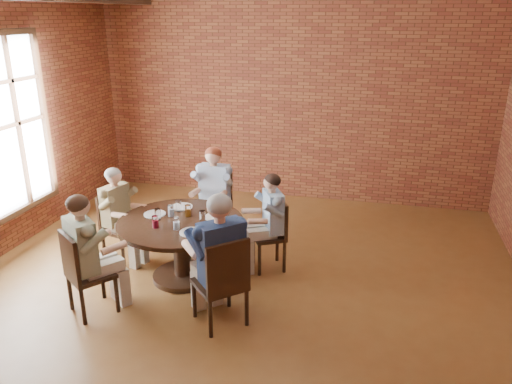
% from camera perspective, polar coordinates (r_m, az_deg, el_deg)
% --- Properties ---
extents(floor, '(7.00, 7.00, 0.00)m').
position_cam_1_polar(floor, '(5.68, -2.81, -12.28)').
color(floor, brown).
rests_on(floor, ground).
extents(wall_back, '(7.00, 0.00, 7.00)m').
position_cam_1_polar(wall_back, '(8.33, 4.00, 10.67)').
color(wall_back, brown).
rests_on(wall_back, ground).
extents(dining_table, '(1.46, 1.46, 0.75)m').
position_cam_1_polar(dining_table, '(5.93, -8.53, -5.21)').
color(dining_table, black).
rests_on(dining_table, floor).
extents(chair_a, '(0.51, 0.51, 0.88)m').
position_cam_1_polar(chair_a, '(6.14, 2.10, -4.58)').
color(chair_a, black).
rests_on(chair_a, floor).
extents(diner_a, '(0.72, 0.68, 1.23)m').
position_cam_1_polar(diner_a, '(6.07, 1.48, -3.51)').
color(diner_a, teal).
rests_on(diner_a, floor).
extents(chair_b, '(0.43, 0.43, 0.93)m').
position_cam_1_polar(chair_b, '(6.98, -4.62, -1.31)').
color(chair_b, black).
rests_on(chair_b, floor).
extents(diner_b, '(0.53, 0.65, 1.32)m').
position_cam_1_polar(diner_b, '(6.85, -4.89, -0.34)').
color(diner_b, '#9FB1CB').
rests_on(diner_b, floor).
extents(chair_c, '(0.46, 0.46, 0.88)m').
position_cam_1_polar(chair_c, '(6.58, -15.69, -3.59)').
color(chair_c, black).
rests_on(chair_c, floor).
extents(diner_c, '(0.68, 0.60, 1.23)m').
position_cam_1_polar(diner_c, '(6.48, -15.35, -2.64)').
color(diner_c, brown).
rests_on(diner_c, floor).
extents(chair_d, '(0.59, 0.59, 0.93)m').
position_cam_1_polar(chair_d, '(5.50, -19.25, -8.51)').
color(chair_d, black).
rests_on(chair_d, floor).
extents(diner_d, '(0.80, 0.83, 1.33)m').
position_cam_1_polar(diner_d, '(5.46, -18.60, -6.83)').
color(diner_d, '#9D927C').
rests_on(diner_d, floor).
extents(chair_e, '(0.65, 0.65, 0.98)m').
position_cam_1_polar(chair_e, '(5.01, -3.73, -10.01)').
color(chair_e, black).
rests_on(chair_e, floor).
extents(diner_e, '(0.90, 0.90, 1.41)m').
position_cam_1_polar(diner_e, '(5.00, -4.26, -7.77)').
color(diner_e, '#1B2A4D').
rests_on(diner_e, floor).
extents(plate_a, '(0.26, 0.26, 0.01)m').
position_cam_1_polar(plate_a, '(5.88, -4.67, -2.84)').
color(plate_a, white).
rests_on(plate_a, dining_table).
extents(plate_b, '(0.26, 0.26, 0.01)m').
position_cam_1_polar(plate_b, '(6.23, -8.46, -1.66)').
color(plate_b, white).
rests_on(plate_b, dining_table).
extents(plate_c, '(0.26, 0.26, 0.01)m').
position_cam_1_polar(plate_c, '(6.06, -11.49, -2.48)').
color(plate_c, white).
rests_on(plate_c, dining_table).
extents(plate_d, '(0.26, 0.26, 0.01)m').
position_cam_1_polar(plate_d, '(5.50, -7.40, -4.57)').
color(plate_d, white).
rests_on(plate_d, dining_table).
extents(glass_a, '(0.07, 0.07, 0.14)m').
position_cam_1_polar(glass_a, '(5.73, -6.16, -2.82)').
color(glass_a, white).
rests_on(glass_a, dining_table).
extents(glass_b, '(0.07, 0.07, 0.14)m').
position_cam_1_polar(glass_b, '(5.92, -7.78, -2.13)').
color(glass_b, white).
rests_on(glass_b, dining_table).
extents(glass_c, '(0.07, 0.07, 0.14)m').
position_cam_1_polar(glass_c, '(6.09, -8.84, -1.56)').
color(glass_c, white).
rests_on(glass_c, dining_table).
extents(glass_d, '(0.07, 0.07, 0.14)m').
position_cam_1_polar(glass_d, '(5.95, -9.70, -2.12)').
color(glass_d, white).
rests_on(glass_d, dining_table).
extents(glass_e, '(0.07, 0.07, 0.14)m').
position_cam_1_polar(glass_e, '(5.87, -11.16, -2.53)').
color(glass_e, white).
rests_on(glass_e, dining_table).
extents(glass_f, '(0.07, 0.07, 0.14)m').
position_cam_1_polar(glass_f, '(5.67, -11.45, -3.36)').
color(glass_f, white).
rests_on(glass_f, dining_table).
extents(glass_g, '(0.07, 0.07, 0.14)m').
position_cam_1_polar(glass_g, '(5.59, -9.10, -3.58)').
color(glass_g, white).
rests_on(glass_g, dining_table).
extents(smartphone, '(0.12, 0.17, 0.01)m').
position_cam_1_polar(smartphone, '(5.50, -5.00, -4.54)').
color(smartphone, black).
rests_on(smartphone, dining_table).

